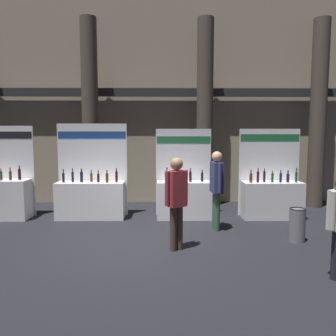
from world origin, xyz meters
The scene contains 8 objects.
ground_plane centered at (0.00, 0.00, 0.00)m, with size 29.05×29.05×0.00m, color black.
hall_colonnade centered at (0.00, 4.17, 3.09)m, with size 14.53×1.23×6.30m.
exhibitor_booth_1 centered at (-1.44, 2.20, 0.60)m, with size 1.84×0.66×2.47m.
exhibitor_booth_2 centered at (1.00, 2.17, 0.59)m, with size 1.47×0.66×2.34m.
exhibitor_booth_3 centered at (3.30, 2.14, 0.59)m, with size 1.62×0.66×2.34m.
trash_bin centered at (3.21, 0.17, 0.35)m, with size 0.33×0.33×0.70m.
visitor_2 centered at (1.67, 1.02, 1.09)m, with size 0.27×0.57×1.82m.
visitor_3 centered at (0.70, -0.32, 1.06)m, with size 0.44×0.38×1.77m.
Camera 1 is at (0.45, -6.62, 2.24)m, focal length 36.34 mm.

